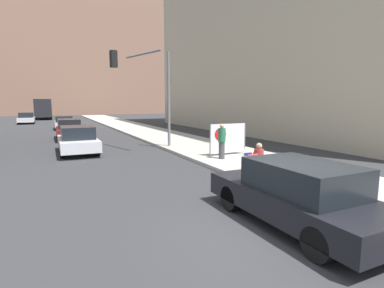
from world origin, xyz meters
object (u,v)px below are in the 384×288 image
(parked_car_curbside, at_px, (298,194))
(car_on_road_midblock, at_px, (69,129))
(seated_protester, at_px, (260,159))
(car_on_road_far_lane, at_px, (26,118))
(protest_banner, at_px, (228,138))
(traffic_light_pole, at_px, (149,81))
(car_on_road_distant, at_px, (64,123))
(car_on_road_nearest, at_px, (78,140))
(city_bus_on_road, at_px, (43,107))
(jogger_on_sidewalk, at_px, (222,141))

(parked_car_curbside, height_order, car_on_road_midblock, car_on_road_midblock)
(seated_protester, xyz_separation_m, car_on_road_far_lane, (-9.18, 36.22, -0.08))
(protest_banner, relative_size, car_on_road_far_lane, 0.50)
(traffic_light_pole, xyz_separation_m, parked_car_curbside, (-0.26, -11.50, -3.18))
(protest_banner, xyz_separation_m, car_on_road_far_lane, (-10.58, 31.93, -0.26))
(seated_protester, distance_m, protest_banner, 4.52)
(seated_protester, relative_size, car_on_road_distant, 0.28)
(traffic_light_pole, xyz_separation_m, car_on_road_distant, (-3.76, 17.29, -3.23))
(protest_banner, relative_size, car_on_road_nearest, 0.47)
(car_on_road_midblock, bearing_deg, city_bus_on_road, 93.56)
(jogger_on_sidewalk, xyz_separation_m, car_on_road_far_lane, (-9.77, 32.71, -0.26))
(jogger_on_sidewalk, relative_size, car_on_road_nearest, 0.37)
(protest_banner, height_order, car_on_road_far_lane, protest_banner)
(seated_protester, relative_size, car_on_road_far_lane, 0.29)
(protest_banner, xyz_separation_m, car_on_road_nearest, (-6.60, 4.73, -0.25))
(jogger_on_sidewalk, height_order, car_on_road_midblock, jogger_on_sidewalk)
(car_on_road_nearest, relative_size, city_bus_on_road, 0.37)
(traffic_light_pole, bearing_deg, car_on_road_distant, 102.26)
(parked_car_curbside, xyz_separation_m, car_on_road_midblock, (-3.57, 19.34, 0.02))
(parked_car_curbside, relative_size, car_on_road_far_lane, 1.08)
(protest_banner, xyz_separation_m, car_on_road_distant, (-6.54, 21.07, -0.30))
(car_on_road_distant, bearing_deg, car_on_road_midblock, -90.47)
(car_on_road_distant, bearing_deg, seated_protester, -78.53)
(seated_protester, height_order, car_on_road_midblock, car_on_road_midblock)
(jogger_on_sidewalk, bearing_deg, car_on_road_distant, -48.67)
(city_bus_on_road, bearing_deg, car_on_road_nearest, -87.01)
(seated_protester, bearing_deg, city_bus_on_road, 105.58)
(protest_banner, height_order, car_on_road_nearest, protest_banner)
(car_on_road_midblock, bearing_deg, traffic_light_pole, -63.95)
(seated_protester, height_order, city_bus_on_road, city_bus_on_road)
(parked_car_curbside, bearing_deg, seated_protester, 64.30)
(city_bus_on_road, bearing_deg, jogger_on_sidewalk, -80.21)
(protest_banner, height_order, parked_car_curbside, protest_banner)
(parked_car_curbside, bearing_deg, car_on_road_midblock, 100.47)
(car_on_road_midblock, relative_size, car_on_road_far_lane, 1.11)
(seated_protester, height_order, jogger_on_sidewalk, jogger_on_sidewalk)
(seated_protester, relative_size, car_on_road_nearest, 0.27)
(car_on_road_midblock, bearing_deg, car_on_road_distant, 89.53)
(car_on_road_midblock, height_order, car_on_road_distant, car_on_road_midblock)
(traffic_light_pole, height_order, car_on_road_nearest, traffic_light_pole)
(jogger_on_sidewalk, xyz_separation_m, car_on_road_distant, (-5.73, 21.85, -0.30))
(car_on_road_far_lane, height_order, city_bus_on_road, city_bus_on_road)
(car_on_road_nearest, xyz_separation_m, city_bus_on_road, (-2.10, 40.16, 1.15))
(parked_car_curbside, bearing_deg, car_on_road_distant, 96.93)
(parked_car_curbside, distance_m, car_on_road_midblock, 19.67)
(car_on_road_nearest, bearing_deg, traffic_light_pole, -13.98)
(car_on_road_nearest, bearing_deg, parked_car_curbside, -74.09)
(seated_protester, bearing_deg, car_on_road_distant, 108.61)
(car_on_road_far_lane, xyz_separation_m, city_bus_on_road, (1.89, 12.96, 1.17))
(traffic_light_pole, relative_size, parked_car_curbside, 1.23)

